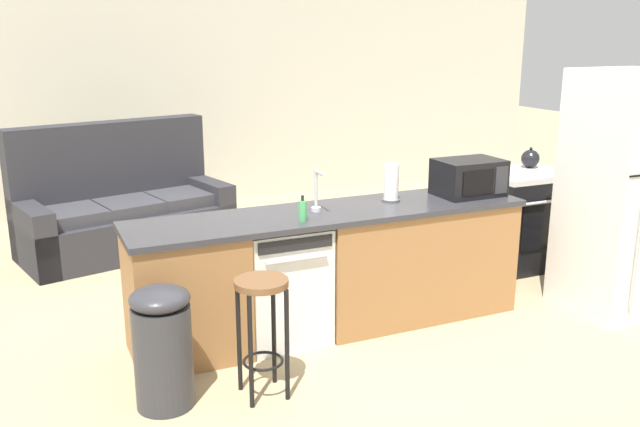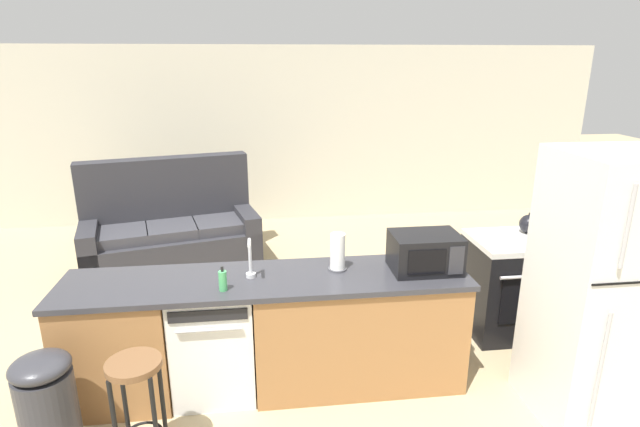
{
  "view_description": "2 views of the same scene",
  "coord_description": "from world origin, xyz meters",
  "px_view_note": "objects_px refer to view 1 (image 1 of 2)",
  "views": [
    {
      "loc": [
        -1.83,
        -4.23,
        2.13
      ],
      "look_at": [
        0.17,
        0.26,
        0.81
      ],
      "focal_mm": 38.0,
      "sensor_mm": 36.0,
      "label": 1
    },
    {
      "loc": [
        0.13,
        -3.32,
        2.41
      ],
      "look_at": [
        0.63,
        0.74,
        1.14
      ],
      "focal_mm": 28.0,
      "sensor_mm": 36.0,
      "label": 2
    }
  ],
  "objects_px": {
    "stove_range": "(521,219)",
    "trash_bin": "(163,346)",
    "bar_stool": "(262,312)",
    "microwave": "(469,177)",
    "kettle": "(530,159)",
    "dishwasher": "(281,282)",
    "soap_bottle": "(303,210)",
    "refrigerator": "(621,193)",
    "paper_towel_roll": "(391,183)",
    "couch": "(122,211)"
  },
  "relations": [
    {
      "from": "refrigerator",
      "to": "trash_bin",
      "type": "xyz_separation_m",
      "value": [
        -3.55,
        -0.04,
        -0.56
      ]
    },
    {
      "from": "stove_range",
      "to": "kettle",
      "type": "distance_m",
      "value": 0.58
    },
    {
      "from": "dishwasher",
      "to": "stove_range",
      "type": "bearing_deg",
      "value": 11.91
    },
    {
      "from": "dishwasher",
      "to": "refrigerator",
      "type": "distance_m",
      "value": 2.71
    },
    {
      "from": "paper_towel_roll",
      "to": "trash_bin",
      "type": "distance_m",
      "value": 2.11
    },
    {
      "from": "dishwasher",
      "to": "trash_bin",
      "type": "xyz_separation_m",
      "value": [
        -0.96,
        -0.59,
        -0.04
      ]
    },
    {
      "from": "stove_range",
      "to": "kettle",
      "type": "xyz_separation_m",
      "value": [
        0.17,
        0.13,
        0.53
      ]
    },
    {
      "from": "refrigerator",
      "to": "bar_stool",
      "type": "bearing_deg",
      "value": -176.83
    },
    {
      "from": "dishwasher",
      "to": "microwave",
      "type": "height_order",
      "value": "microwave"
    },
    {
      "from": "dishwasher",
      "to": "paper_towel_roll",
      "type": "relative_size",
      "value": 2.98
    },
    {
      "from": "stove_range",
      "to": "trash_bin",
      "type": "relative_size",
      "value": 1.22
    },
    {
      "from": "dishwasher",
      "to": "stove_range",
      "type": "height_order",
      "value": "stove_range"
    },
    {
      "from": "refrigerator",
      "to": "dishwasher",
      "type": "bearing_deg",
      "value": 168.07
    },
    {
      "from": "dishwasher",
      "to": "soap_bottle",
      "type": "bearing_deg",
      "value": -59.59
    },
    {
      "from": "refrigerator",
      "to": "trash_bin",
      "type": "distance_m",
      "value": 3.6
    },
    {
      "from": "soap_bottle",
      "to": "couch",
      "type": "relative_size",
      "value": 0.08
    },
    {
      "from": "stove_range",
      "to": "bar_stool",
      "type": "distance_m",
      "value": 3.25
    },
    {
      "from": "refrigerator",
      "to": "couch",
      "type": "relative_size",
      "value": 0.87
    },
    {
      "from": "kettle",
      "to": "couch",
      "type": "height_order",
      "value": "couch"
    },
    {
      "from": "microwave",
      "to": "soap_bottle",
      "type": "bearing_deg",
      "value": -173.39
    },
    {
      "from": "microwave",
      "to": "trash_bin",
      "type": "bearing_deg",
      "value": -166.82
    },
    {
      "from": "soap_bottle",
      "to": "couch",
      "type": "height_order",
      "value": "couch"
    },
    {
      "from": "paper_towel_roll",
      "to": "trash_bin",
      "type": "relative_size",
      "value": 0.38
    },
    {
      "from": "dishwasher",
      "to": "soap_bottle",
      "type": "distance_m",
      "value": 0.59
    },
    {
      "from": "microwave",
      "to": "dishwasher",
      "type": "bearing_deg",
      "value": 179.95
    },
    {
      "from": "refrigerator",
      "to": "trash_bin",
      "type": "relative_size",
      "value": 2.53
    },
    {
      "from": "stove_range",
      "to": "trash_bin",
      "type": "distance_m",
      "value": 3.73
    },
    {
      "from": "microwave",
      "to": "trash_bin",
      "type": "height_order",
      "value": "microwave"
    },
    {
      "from": "stove_range",
      "to": "paper_towel_roll",
      "type": "bearing_deg",
      "value": -164.37
    },
    {
      "from": "paper_towel_roll",
      "to": "soap_bottle",
      "type": "bearing_deg",
      "value": -163.05
    },
    {
      "from": "refrigerator",
      "to": "paper_towel_roll",
      "type": "bearing_deg",
      "value": 159.36
    },
    {
      "from": "paper_towel_roll",
      "to": "couch",
      "type": "xyz_separation_m",
      "value": [
        -1.65,
        2.5,
        -0.64
      ]
    },
    {
      "from": "microwave",
      "to": "kettle",
      "type": "relative_size",
      "value": 2.44
    },
    {
      "from": "stove_range",
      "to": "microwave",
      "type": "height_order",
      "value": "microwave"
    },
    {
      "from": "trash_bin",
      "to": "refrigerator",
      "type": "bearing_deg",
      "value": 0.69
    },
    {
      "from": "kettle",
      "to": "couch",
      "type": "bearing_deg",
      "value": 151.44
    },
    {
      "from": "paper_towel_roll",
      "to": "soap_bottle",
      "type": "height_order",
      "value": "paper_towel_roll"
    },
    {
      "from": "couch",
      "to": "microwave",
      "type": "bearing_deg",
      "value": -48.37
    },
    {
      "from": "soap_bottle",
      "to": "dishwasher",
      "type": "bearing_deg",
      "value": 120.41
    },
    {
      "from": "paper_towel_roll",
      "to": "kettle",
      "type": "xyz_separation_m",
      "value": [
        1.84,
        0.6,
        -0.05
      ]
    },
    {
      "from": "stove_range",
      "to": "soap_bottle",
      "type": "height_order",
      "value": "soap_bottle"
    },
    {
      "from": "dishwasher",
      "to": "bar_stool",
      "type": "height_order",
      "value": "dishwasher"
    },
    {
      "from": "trash_bin",
      "to": "couch",
      "type": "height_order",
      "value": "couch"
    },
    {
      "from": "dishwasher",
      "to": "refrigerator",
      "type": "xyz_separation_m",
      "value": [
        2.6,
        -0.55,
        0.51
      ]
    },
    {
      "from": "refrigerator",
      "to": "kettle",
      "type": "distance_m",
      "value": 1.24
    },
    {
      "from": "stove_range",
      "to": "bar_stool",
      "type": "bearing_deg",
      "value": -157.08
    },
    {
      "from": "bar_stool",
      "to": "couch",
      "type": "bearing_deg",
      "value": 95.82
    },
    {
      "from": "microwave",
      "to": "soap_bottle",
      "type": "xyz_separation_m",
      "value": [
        -1.47,
        -0.17,
        -0.07
      ]
    },
    {
      "from": "refrigerator",
      "to": "stove_range",
      "type": "bearing_deg",
      "value": 89.99
    },
    {
      "from": "paper_towel_roll",
      "to": "soap_bottle",
      "type": "xyz_separation_m",
      "value": [
        -0.83,
        -0.25,
        -0.07
      ]
    }
  ]
}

